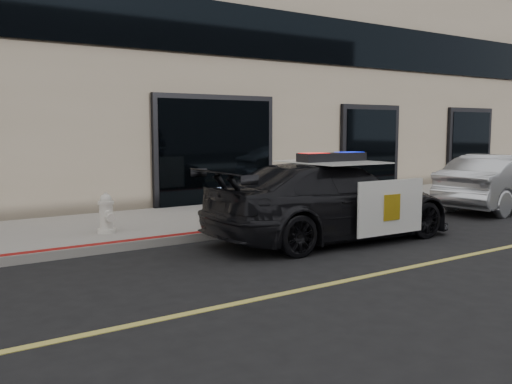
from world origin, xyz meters
TOP-DOWN VIEW (x-y plane):
  - ground at (0.00, 0.00)m, footprint 120.00×120.00m
  - sidewalk_n at (0.00, 5.25)m, footprint 60.00×3.50m
  - police_car at (-1.33, 2.25)m, footprint 2.47×5.07m
  - silver_sedan at (4.83, 2.63)m, footprint 2.04×4.42m
  - fire_hydrant at (-4.78, 4.49)m, footprint 0.33×0.46m

SIDE VIEW (x-z plane):
  - ground at x=0.00m, z-range 0.00..0.00m
  - sidewalk_n at x=0.00m, z-range 0.00..0.15m
  - fire_hydrant at x=-4.78m, z-range 0.13..0.86m
  - silver_sedan at x=4.83m, z-range 0.00..1.39m
  - police_car at x=-1.33m, z-range -0.08..1.53m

